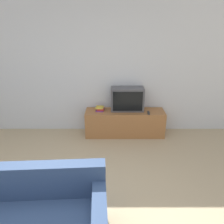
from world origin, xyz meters
TOP-DOWN VIEW (x-y plane):
  - wall_back at (0.00, 3.03)m, footprint 9.00×0.06m
  - tv_stand at (0.79, 2.75)m, footprint 1.61×0.46m
  - television at (0.83, 2.82)m, footprint 0.66×0.32m
  - book_stack at (0.28, 2.80)m, footprint 0.18×0.24m
  - remote_on_stand at (1.25, 2.62)m, footprint 0.05×0.16m

SIDE VIEW (x-z plane):
  - tv_stand at x=0.79m, z-range 0.00..0.53m
  - remote_on_stand at x=1.25m, z-range 0.53..0.55m
  - book_stack at x=0.28m, z-range 0.52..0.59m
  - television at x=0.83m, z-range 0.53..1.00m
  - wall_back at x=0.00m, z-range 0.00..2.60m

